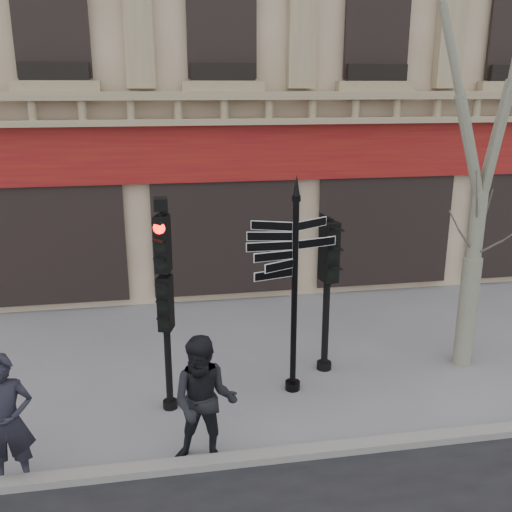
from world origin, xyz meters
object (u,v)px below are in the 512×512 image
(pedestrian_a, at_px, (7,422))
(pedestrian_b, at_px, (204,402))
(plane_tree, at_px, (497,46))
(traffic_signal_secondary, at_px, (328,268))
(fingerpost, at_px, (295,250))
(traffic_signal_main, at_px, (164,281))

(pedestrian_a, height_order, pedestrian_b, pedestrian_b)
(plane_tree, relative_size, pedestrian_a, 4.36)
(traffic_signal_secondary, bearing_deg, plane_tree, -15.16)
(traffic_signal_secondary, relative_size, pedestrian_b, 1.49)
(fingerpost, xyz_separation_m, pedestrian_b, (-1.66, -1.75, -1.56))
(traffic_signal_secondary, xyz_separation_m, plane_tree, (2.63, -0.24, 3.69))
(plane_tree, bearing_deg, traffic_signal_main, -173.52)
(pedestrian_a, bearing_deg, traffic_signal_main, 31.30)
(traffic_signal_secondary, distance_m, pedestrian_a, 5.57)
(plane_tree, distance_m, pedestrian_a, 9.18)
(traffic_signal_main, xyz_separation_m, pedestrian_a, (-2.08, -1.52, -1.27))
(fingerpost, relative_size, traffic_signal_main, 1.07)
(pedestrian_a, relative_size, pedestrian_b, 0.98)
(traffic_signal_main, distance_m, plane_tree, 6.52)
(pedestrian_a, bearing_deg, traffic_signal_secondary, 20.93)
(traffic_signal_main, relative_size, pedestrian_b, 1.84)
(fingerpost, xyz_separation_m, pedestrian_a, (-4.18, -1.75, -1.58))
(plane_tree, xyz_separation_m, pedestrian_a, (-7.56, -2.14, -4.73))
(traffic_signal_main, height_order, pedestrian_a, traffic_signal_main)
(pedestrian_b, bearing_deg, fingerpost, 59.73)
(traffic_signal_secondary, bearing_deg, traffic_signal_main, -173.07)
(traffic_signal_main, height_order, plane_tree, plane_tree)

